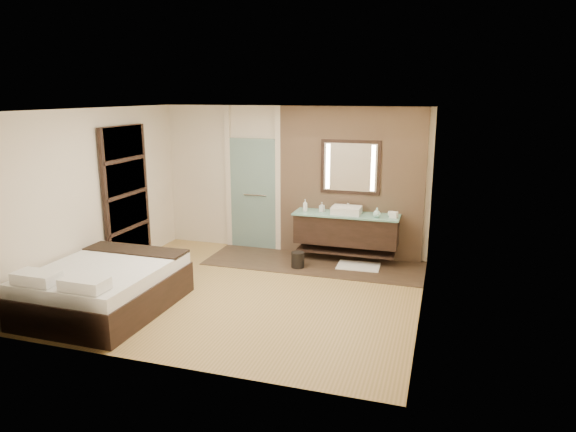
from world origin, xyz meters
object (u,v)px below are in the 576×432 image
(vanity, at_px, (346,229))
(waste_bin, at_px, (298,260))
(bed, at_px, (105,287))
(mirror_unit, at_px, (350,167))

(vanity, relative_size, waste_bin, 6.63)
(vanity, relative_size, bed, 0.91)
(bed, bearing_deg, mirror_unit, 50.76)
(vanity, height_order, mirror_unit, mirror_unit)
(waste_bin, bearing_deg, mirror_unit, 50.78)
(waste_bin, bearing_deg, bed, -129.84)
(bed, distance_m, waste_bin, 3.20)
(vanity, xyz_separation_m, mirror_unit, (0.00, 0.24, 1.07))
(vanity, distance_m, mirror_unit, 1.10)
(mirror_unit, distance_m, bed, 4.51)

